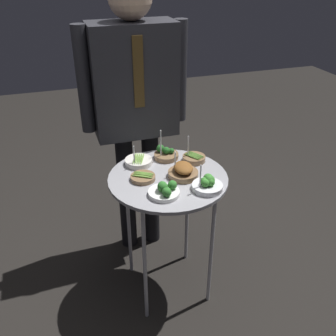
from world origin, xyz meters
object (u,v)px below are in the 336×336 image
object	(u,v)px
bowl_asparagus_mid_left	(194,158)
bowl_broccoli_front_right	(208,184)
bowl_asparagus_center	(143,177)
bowl_broccoli_back_right	(166,154)
bowl_roast_far_rim	(183,171)
waiter_figure	(134,95)
serving_cart	(168,188)
bowl_broccoli_front_left	(165,190)
bowl_asparagus_near_rim	(139,161)

from	to	relation	value
bowl_asparagus_mid_left	bowl_broccoli_front_right	bearing A→B (deg)	-98.51
bowl_asparagus_center	bowl_broccoli_back_right	size ratio (longest dim) A/B	0.70
bowl_asparagus_center	bowl_asparagus_mid_left	distance (m)	0.33
bowl_broccoli_front_right	bowl_broccoli_back_right	bearing A→B (deg)	104.23
bowl_asparagus_center	bowl_roast_far_rim	distance (m)	0.20
bowl_broccoli_back_right	bowl_roast_far_rim	bearing A→B (deg)	-84.14
bowl_broccoli_back_right	bowl_asparagus_mid_left	distance (m)	0.16
bowl_broccoli_front_right	waiter_figure	bearing A→B (deg)	108.00
serving_cart	bowl_asparagus_center	world-z (taller)	bowl_asparagus_center
bowl_broccoli_front_left	bowl_asparagus_near_rim	xyz separation A→B (m)	(-0.04, 0.32, -0.01)
bowl_asparagus_mid_left	waiter_figure	distance (m)	0.49
serving_cart	bowl_asparagus_near_rim	xyz separation A→B (m)	(-0.11, 0.17, 0.08)
bowl_asparagus_near_rim	bowl_broccoli_back_right	bearing A→B (deg)	7.72
serving_cart	bowl_asparagus_center	size ratio (longest dim) A/B	6.08
bowl_roast_far_rim	waiter_figure	bearing A→B (deg)	105.45
bowl_broccoli_front_left	waiter_figure	world-z (taller)	waiter_figure
bowl_asparagus_near_rim	waiter_figure	bearing A→B (deg)	78.32
bowl_asparagus_center	bowl_broccoli_front_left	size ratio (longest dim) A/B	0.84
bowl_asparagus_center	bowl_broccoli_back_right	world-z (taller)	bowl_broccoli_back_right
serving_cart	bowl_broccoli_front_right	xyz separation A→B (m)	(0.14, -0.17, 0.09)
bowl_broccoli_front_right	waiter_figure	xyz separation A→B (m)	(-0.20, 0.60, 0.27)
bowl_broccoli_back_right	bowl_broccoli_front_right	xyz separation A→B (m)	(0.09, -0.36, 0.00)
serving_cart	bowl_roast_far_rim	distance (m)	0.12
bowl_asparagus_center	bowl_asparagus_near_rim	world-z (taller)	bowl_asparagus_near_rim
bowl_broccoli_back_right	bowl_asparagus_near_rim	xyz separation A→B (m)	(-0.16, -0.02, -0.01)
bowl_broccoli_back_right	bowl_broccoli_front_left	bearing A→B (deg)	-108.55
serving_cart	bowl_broccoli_front_right	world-z (taller)	bowl_broccoli_front_right
bowl_broccoli_front_left	waiter_figure	distance (m)	0.64
bowl_broccoli_front_left	waiter_figure	size ratio (longest dim) A/B	0.09
waiter_figure	bowl_broccoli_front_right	bearing A→B (deg)	-72.00
bowl_roast_far_rim	bowl_asparagus_mid_left	world-z (taller)	bowl_asparagus_mid_left
bowl_broccoli_back_right	bowl_asparagus_mid_left	bearing A→B (deg)	-30.83
bowl_asparagus_mid_left	bowl_broccoli_front_left	bearing A→B (deg)	-133.20
bowl_broccoli_back_right	serving_cart	bearing A→B (deg)	-104.52
bowl_asparagus_center	bowl_asparagus_near_rim	size ratio (longest dim) A/B	0.85
serving_cart	waiter_figure	bearing A→B (deg)	97.07
bowl_roast_far_rim	waiter_figure	world-z (taller)	waiter_figure
waiter_figure	bowl_roast_far_rim	bearing A→B (deg)	-74.55
bowl_asparagus_near_rim	bowl_asparagus_mid_left	world-z (taller)	bowl_asparagus_mid_left
serving_cart	bowl_broccoli_front_right	size ratio (longest dim) A/B	5.10
serving_cart	waiter_figure	xyz separation A→B (m)	(-0.05, 0.43, 0.36)
bowl_broccoli_back_right	bowl_asparagus_near_rim	size ratio (longest dim) A/B	1.21
bowl_broccoli_front_right	bowl_broccoli_front_left	bearing A→B (deg)	175.73
bowl_asparagus_near_rim	bowl_roast_far_rim	bearing A→B (deg)	-47.10
bowl_roast_far_rim	bowl_asparagus_near_rim	bearing A→B (deg)	132.90
bowl_asparagus_center	serving_cart	bearing A→B (deg)	-5.93
serving_cart	bowl_asparagus_mid_left	bearing A→B (deg)	31.75
bowl_asparagus_center	waiter_figure	size ratio (longest dim) A/B	0.07
bowl_roast_far_rim	bowl_broccoli_back_right	distance (m)	0.22
bowl_asparagus_center	bowl_asparagus_mid_left	size ratio (longest dim) A/B	0.87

